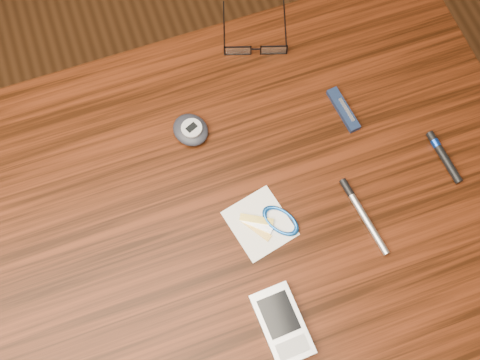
{
  "coord_description": "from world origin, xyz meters",
  "views": [
    {
      "loc": [
        -0.07,
        -0.26,
        1.63
      ],
      "look_at": [
        0.04,
        0.06,
        0.76
      ],
      "focal_mm": 45.0,
      "sensor_mm": 36.0,
      "label": 1
    }
  ],
  "objects_px": {
    "pda_phone": "(282,324)",
    "desk": "(227,243)",
    "eyeglasses": "(256,47)",
    "silver_pen": "(360,210)",
    "pedometer": "(191,130)",
    "notepad_keys": "(271,222)",
    "pocket_knife": "(343,110)"
  },
  "relations": [
    {
      "from": "eyeglasses",
      "to": "pda_phone",
      "type": "xyz_separation_m",
      "value": [
        -0.12,
        -0.44,
        -0.0
      ]
    },
    {
      "from": "pda_phone",
      "to": "eyeglasses",
      "type": "bearing_deg",
      "value": 74.63
    },
    {
      "from": "pocket_knife",
      "to": "silver_pen",
      "type": "relative_size",
      "value": 0.63
    },
    {
      "from": "pda_phone",
      "to": "pocket_knife",
      "type": "bearing_deg",
      "value": 52.93
    },
    {
      "from": "pda_phone",
      "to": "pedometer",
      "type": "distance_m",
      "value": 0.34
    },
    {
      "from": "desk",
      "to": "pda_phone",
      "type": "distance_m",
      "value": 0.2
    },
    {
      "from": "notepad_keys",
      "to": "silver_pen",
      "type": "relative_size",
      "value": 0.89
    },
    {
      "from": "pda_phone",
      "to": "pedometer",
      "type": "relative_size",
      "value": 1.44
    },
    {
      "from": "desk",
      "to": "eyeglasses",
      "type": "distance_m",
      "value": 0.33
    },
    {
      "from": "eyeglasses",
      "to": "silver_pen",
      "type": "distance_m",
      "value": 0.33
    },
    {
      "from": "silver_pen",
      "to": "notepad_keys",
      "type": "bearing_deg",
      "value": 167.98
    },
    {
      "from": "pda_phone",
      "to": "silver_pen",
      "type": "height_order",
      "value": "pda_phone"
    },
    {
      "from": "eyeglasses",
      "to": "desk",
      "type": "bearing_deg",
      "value": -118.46
    },
    {
      "from": "eyeglasses",
      "to": "notepad_keys",
      "type": "xyz_separation_m",
      "value": [
        -0.08,
        -0.3,
        -0.01
      ]
    },
    {
      "from": "pedometer",
      "to": "eyeglasses",
      "type": "bearing_deg",
      "value": 36.22
    },
    {
      "from": "notepad_keys",
      "to": "silver_pen",
      "type": "bearing_deg",
      "value": -12.02
    },
    {
      "from": "pedometer",
      "to": "notepad_keys",
      "type": "height_order",
      "value": "pedometer"
    },
    {
      "from": "pocket_knife",
      "to": "pda_phone",
      "type": "bearing_deg",
      "value": -127.07
    },
    {
      "from": "pda_phone",
      "to": "pedometer",
      "type": "bearing_deg",
      "value": 94.94
    },
    {
      "from": "desk",
      "to": "pda_phone",
      "type": "bearing_deg",
      "value": -80.69
    },
    {
      "from": "pedometer",
      "to": "notepad_keys",
      "type": "bearing_deg",
      "value": -69.96
    },
    {
      "from": "pda_phone",
      "to": "silver_pen",
      "type": "bearing_deg",
      "value": 34.51
    },
    {
      "from": "eyeglasses",
      "to": "pocket_knife",
      "type": "relative_size",
      "value": 1.66
    },
    {
      "from": "pocket_knife",
      "to": "silver_pen",
      "type": "bearing_deg",
      "value": -104.42
    },
    {
      "from": "pedometer",
      "to": "pocket_knife",
      "type": "distance_m",
      "value": 0.25
    },
    {
      "from": "pedometer",
      "to": "silver_pen",
      "type": "relative_size",
      "value": 0.58
    },
    {
      "from": "eyeglasses",
      "to": "silver_pen",
      "type": "relative_size",
      "value": 1.05
    },
    {
      "from": "pocket_knife",
      "to": "silver_pen",
      "type": "height_order",
      "value": "same"
    },
    {
      "from": "silver_pen",
      "to": "pda_phone",
      "type": "bearing_deg",
      "value": -145.49
    },
    {
      "from": "eyeglasses",
      "to": "pda_phone",
      "type": "distance_m",
      "value": 0.46
    },
    {
      "from": "notepad_keys",
      "to": "silver_pen",
      "type": "distance_m",
      "value": 0.14
    },
    {
      "from": "pda_phone",
      "to": "desk",
      "type": "bearing_deg",
      "value": 99.31
    }
  ]
}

